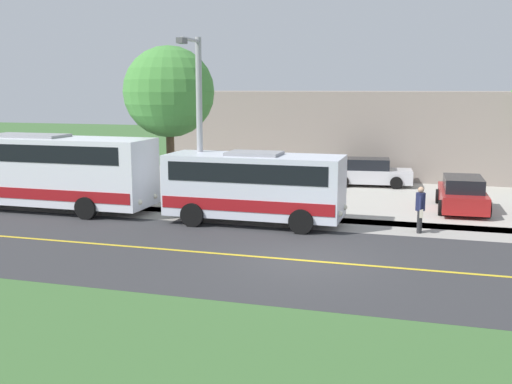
{
  "coord_description": "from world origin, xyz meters",
  "views": [
    {
      "loc": [
        17.29,
        3.57,
        5.13
      ],
      "look_at": [
        -3.5,
        -2.5,
        1.4
      ],
      "focal_mm": 42.47,
      "sensor_mm": 36.0,
      "label": 1
    }
  ],
  "objects": [
    {
      "name": "parking_lot_surface",
      "position": [
        -12.4,
        3.0,
        0.0
      ],
      "size": [
        14.0,
        36.0,
        0.01
      ],
      "primitive_type": "cube",
      "color": "#B2ADA3",
      "rests_on": "ground"
    },
    {
      "name": "pedestrian_with_bags",
      "position": [
        -4.7,
        3.27,
        0.89
      ],
      "size": [
        0.72,
        0.34,
        1.67
      ],
      "color": "#262628",
      "rests_on": "ground"
    },
    {
      "name": "transit_bus_rear",
      "position": [
        -4.54,
        -12.8,
        1.76
      ],
      "size": [
        2.73,
        10.96,
        3.21
      ],
      "color": "white",
      "rests_on": "ground"
    },
    {
      "name": "road_surface",
      "position": [
        0.0,
        0.0,
        0.0
      ],
      "size": [
        8.0,
        100.0,
        0.01
      ],
      "primitive_type": "cube",
      "color": "#333335",
      "rests_on": "ground"
    },
    {
      "name": "street_light_pole",
      "position": [
        -4.86,
        -5.25,
        3.93
      ],
      "size": [
        1.97,
        0.24,
        7.06
      ],
      "color": "#9E9EA3",
      "rests_on": "ground"
    },
    {
      "name": "ground_plane",
      "position": [
        0.0,
        0.0,
        0.0
      ],
      "size": [
        120.0,
        120.0,
        0.0
      ],
      "primitive_type": "plane",
      "color": "#3D6633"
    },
    {
      "name": "parked_car_near",
      "position": [
        -14.94,
        0.39,
        0.69
      ],
      "size": [
        2.34,
        4.56,
        1.45
      ],
      "color": "silver",
      "rests_on": "ground"
    },
    {
      "name": "commercial_building",
      "position": [
        -21.4,
        -1.76,
        2.46
      ],
      "size": [
        10.0,
        20.1,
        4.92
      ],
      "primitive_type": "cube",
      "color": "gray",
      "rests_on": "ground"
    },
    {
      "name": "road_centre_line",
      "position": [
        0.0,
        0.0,
        0.01
      ],
      "size": [
        0.16,
        100.0,
        0.0
      ],
      "primitive_type": "cube",
      "color": "gold",
      "rests_on": "ground"
    },
    {
      "name": "parked_car_far",
      "position": [
        -9.37,
        4.9,
        0.69
      ],
      "size": [
        4.46,
        2.14,
        1.45
      ],
      "color": "#A51E1E",
      "rests_on": "ground"
    },
    {
      "name": "sidewalk",
      "position": [
        -5.2,
        0.0,
        0.0
      ],
      "size": [
        2.4,
        100.0,
        0.01
      ],
      "primitive_type": "cube",
      "color": "#9E9991",
      "rests_on": "ground"
    },
    {
      "name": "tree_curbside",
      "position": [
        -7.4,
        -7.61,
        4.94
      ],
      "size": [
        3.98,
        3.98,
        6.96
      ],
      "color": "brown",
      "rests_on": "ground"
    },
    {
      "name": "shuttle_bus_front",
      "position": [
        -4.46,
        -2.85,
        1.52
      ],
      "size": [
        2.57,
        6.81,
        2.76
      ],
      "color": "silver",
      "rests_on": "ground"
    }
  ]
}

